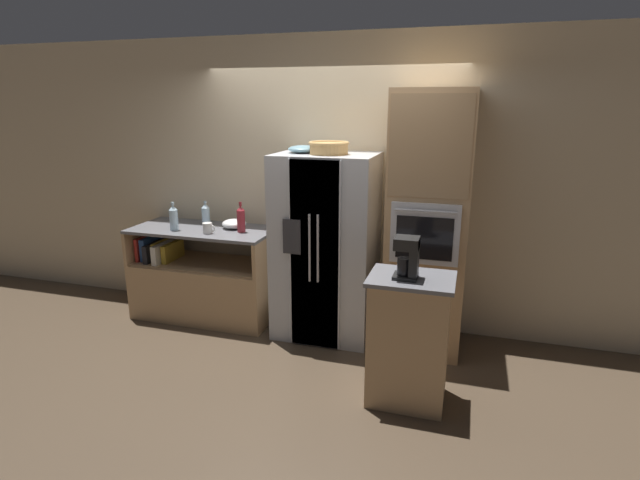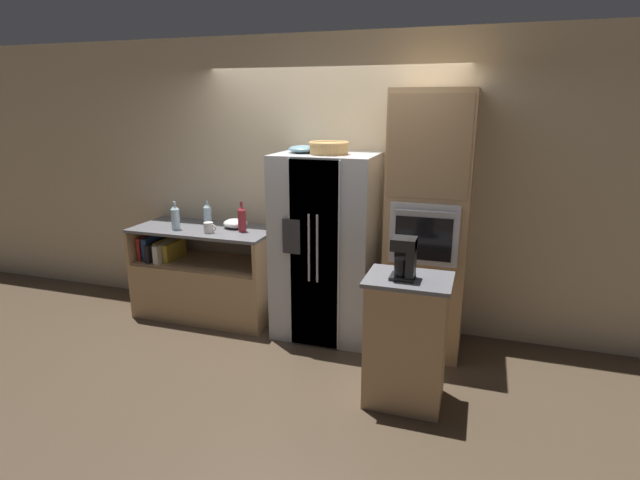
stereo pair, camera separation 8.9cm
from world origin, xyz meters
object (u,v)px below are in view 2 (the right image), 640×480
object	(u,v)px
wall_oven	(429,225)
wicker_basket	(329,147)
mixing_bowl	(235,223)
refrigerator	(326,247)
fruit_bowl	(303,149)
mug	(209,228)
bottle_wide	(175,217)
coffee_maker	(406,257)
bottle_tall	(242,218)
bottle_short	(208,214)

from	to	relation	value
wall_oven	wicker_basket	world-z (taller)	wall_oven
mixing_bowl	refrigerator	bearing A→B (deg)	-6.92
wall_oven	fruit_bowl	bearing A→B (deg)	-179.70
refrigerator	mug	size ratio (longest dim) A/B	13.31
bottle_wide	mug	world-z (taller)	bottle_wide
bottle_wide	mixing_bowl	xyz separation A→B (m)	(0.53, 0.25, -0.08)
fruit_bowl	bottle_wide	xyz separation A→B (m)	(-1.32, -0.13, -0.70)
wall_oven	fruit_bowl	xyz separation A→B (m)	(-1.15, -0.01, 0.62)
mug	fruit_bowl	bearing A→B (deg)	9.30
wicker_basket	mixing_bowl	distance (m)	1.32
refrigerator	wicker_basket	xyz separation A→B (m)	(0.04, -0.04, 0.93)
mixing_bowl	coffee_maker	size ratio (longest dim) A/B	0.82
bottle_tall	bottle_wide	world-z (taller)	bottle_tall
bottle_tall	coffee_maker	size ratio (longest dim) A/B	1.01
bottle_short	bottle_tall	bearing A→B (deg)	-19.06
bottle_tall	mug	world-z (taller)	bottle_tall
mixing_bowl	coffee_maker	xyz separation A→B (m)	(1.89, -1.09, 0.15)
bottle_short	mixing_bowl	xyz separation A→B (m)	(0.34, -0.05, -0.07)
fruit_bowl	bottle_short	size ratio (longest dim) A/B	1.08
bottle_short	coffee_maker	size ratio (longest dim) A/B	0.84
wall_oven	wicker_basket	bearing A→B (deg)	-176.57
wicker_basket	fruit_bowl	size ratio (longest dim) A/B	1.32
bottle_short	mixing_bowl	bearing A→B (deg)	-7.59
refrigerator	coffee_maker	world-z (taller)	refrigerator
refrigerator	wall_oven	size ratio (longest dim) A/B	0.76
refrigerator	mug	xyz separation A→B (m)	(-1.15, -0.15, 0.13)
refrigerator	wicker_basket	bearing A→B (deg)	-46.49
refrigerator	bottle_tall	bearing A→B (deg)	179.91
bottle_tall	bottle_wide	distance (m)	0.68
fruit_bowl	mixing_bowl	distance (m)	1.11
mug	coffee_maker	bearing A→B (deg)	-22.04
refrigerator	wicker_basket	size ratio (longest dim) A/B	4.84
wall_oven	coffee_maker	distance (m)	0.99
fruit_bowl	coffee_maker	world-z (taller)	fruit_bowl
wall_oven	bottle_short	world-z (taller)	wall_oven
refrigerator	bottle_tall	size ratio (longest dim) A/B	5.78
wicker_basket	bottle_tall	distance (m)	1.15
mug	bottle_tall	bearing A→B (deg)	27.04
refrigerator	bottle_short	distance (m)	1.37
fruit_bowl	coffee_maker	xyz separation A→B (m)	(1.11, -0.98, -0.63)
wall_oven	mixing_bowl	world-z (taller)	wall_oven
fruit_bowl	bottle_wide	distance (m)	1.49
bottle_tall	wall_oven	bearing A→B (deg)	0.38
wall_oven	bottle_tall	world-z (taller)	wall_oven
refrigerator	fruit_bowl	bearing A→B (deg)	178.09
refrigerator	wicker_basket	world-z (taller)	wicker_basket
wall_oven	bottle_wide	size ratio (longest dim) A/B	8.05
mug	mixing_bowl	bearing A→B (deg)	60.61
mug	mixing_bowl	size ratio (longest dim) A/B	0.53
refrigerator	mug	bearing A→B (deg)	-172.82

